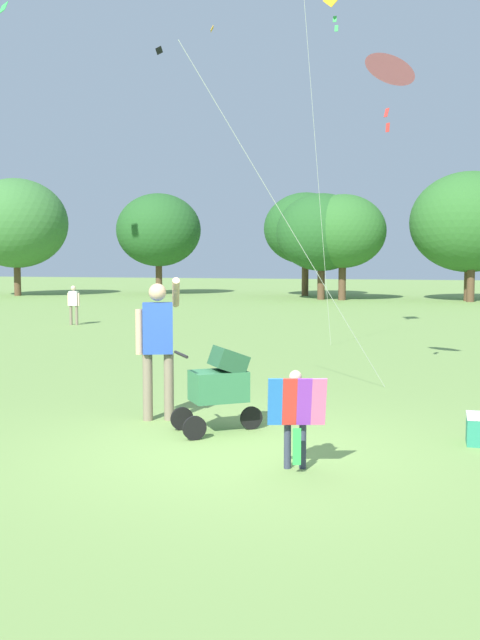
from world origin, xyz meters
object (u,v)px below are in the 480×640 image
(kite_orange_delta, at_px, (333,17))
(person_red_shirt, at_px, (74,302))
(child_with_butterfly_kite, at_px, (296,410))
(person_adult_flyer, at_px, (158,338))
(kite_adult_black, at_px, (389,71))
(stroller, at_px, (220,382))

(kite_orange_delta, height_order, person_red_shirt, kite_orange_delta)
(child_with_butterfly_kite, bearing_deg, person_red_shirt, 124.79)
(child_with_butterfly_kite, relative_size, person_adult_flyer, 0.54)
(child_with_butterfly_kite, xyz_separation_m, kite_adult_black, (0.57, 4.85, 4.36))
(person_red_shirt, bearing_deg, stroller, -56.00)
(kite_adult_black, bearing_deg, person_adult_flyer, -130.37)
(person_red_shirt, bearing_deg, kite_orange_delta, -21.92)
(kite_orange_delta, bearing_deg, kite_adult_black, -73.20)
(kite_orange_delta, bearing_deg, child_with_butterfly_kite, -84.34)
(stroller, distance_m, kite_adult_black, 5.87)
(person_adult_flyer, height_order, person_red_shirt, person_adult_flyer)
(person_adult_flyer, xyz_separation_m, kite_adult_black, (2.66, 3.13, 3.90))
(kite_adult_black, bearing_deg, person_red_shirt, 139.18)
(child_with_butterfly_kite, bearing_deg, kite_orange_delta, 95.66)
(kite_adult_black, bearing_deg, kite_orange_delta, 106.80)
(kite_adult_black, bearing_deg, child_with_butterfly_kite, -96.67)
(child_with_butterfly_kite, relative_size, person_red_shirt, 0.81)
(child_with_butterfly_kite, bearing_deg, person_adult_flyer, 140.49)
(kite_adult_black, bearing_deg, stroller, -115.65)
(stroller, bearing_deg, person_red_shirt, 124.00)
(child_with_butterfly_kite, height_order, person_red_shirt, person_red_shirt)
(person_red_shirt, bearing_deg, person_adult_flyer, -58.29)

